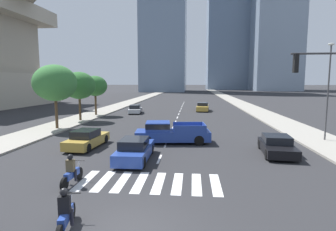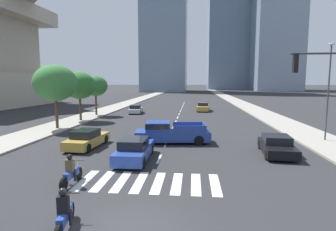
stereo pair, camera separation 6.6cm
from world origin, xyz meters
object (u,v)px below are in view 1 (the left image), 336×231
sedan_blue_1 (135,150)px  street_tree_second (79,86)px  street_lamp_east (329,85)px  sedan_gold_3 (87,139)px  street_tree_third (95,86)px  sedan_gold_0 (203,107)px  sedan_black_2 (277,146)px  sedan_silver_4 (135,109)px  pickup_truck (169,133)px  motorcycle_third (72,173)px  motorcycle_trailing (66,214)px  street_tree_nearest (55,83)px

sedan_blue_1 → street_tree_second: street_tree_second is taller
street_lamp_east → sedan_gold_3: bearing=-168.9°
street_tree_third → sedan_gold_0: bearing=26.9°
sedan_black_2 → street_tree_second: size_ratio=0.76×
street_lamp_east → street_tree_second: bearing=159.1°
sedan_gold_3 → street_lamp_east: 19.08m
sedan_blue_1 → street_tree_third: street_tree_third is taller
sedan_gold_3 → sedan_silver_4: 21.89m
street_tree_second → street_lamp_east: bearing=-20.9°
sedan_black_2 → street_tree_second: 23.80m
sedan_gold_3 → street_tree_third: street_tree_third is taller
pickup_truck → motorcycle_third: bearing=62.2°
pickup_truck → sedan_gold_0: (3.49, 23.97, -0.18)m
street_tree_third → sedan_gold_3: bearing=-72.2°
motorcycle_trailing → sedan_gold_3: size_ratio=0.47×
sedan_gold_0 → street_tree_third: size_ratio=0.88×
sedan_gold_3 → sedan_silver_4: bearing=7.3°
street_lamp_east → street_tree_third: size_ratio=1.39×
street_tree_second → street_tree_nearest: bearing=-90.0°
sedan_gold_0 → street_tree_second: 20.48m
motorcycle_third → street_tree_second: street_tree_second is taller
motorcycle_third → street_lamp_east: (16.21, 10.81, 3.97)m
sedan_blue_1 → street_tree_second: 19.08m
sedan_black_2 → motorcycle_trailing: bearing=-37.8°
sedan_silver_4 → street_lamp_east: size_ratio=0.58×
sedan_gold_0 → sedan_silver_4: 11.16m
sedan_blue_1 → street_tree_nearest: (-10.07, 9.98, 4.04)m
sedan_silver_4 → sedan_gold_0: bearing=-74.1°
street_tree_second → street_tree_third: street_tree_second is taller
motorcycle_third → street_tree_nearest: bearing=31.7°
sedan_gold_3 → sedan_silver_4: (-1.00, 21.87, -0.02)m
motorcycle_third → sedan_black_2: bearing=-57.4°
motorcycle_trailing → sedan_silver_4: bearing=-3.5°
motorcycle_trailing → street_tree_third: (-9.56, 29.42, 3.60)m
street_tree_nearest → street_tree_third: 11.26m
sedan_blue_1 → street_tree_third: bearing=25.4°
motorcycle_third → motorcycle_trailing: bearing=-155.7°
sedan_gold_3 → sedan_silver_4: size_ratio=1.02×
motorcycle_trailing → sedan_blue_1: bearing=-15.1°
sedan_gold_0 → street_tree_nearest: bearing=-35.0°
street_tree_nearest → street_tree_third: bearing=90.0°
sedan_blue_1 → sedan_silver_4: size_ratio=1.04×
sedan_blue_1 → pickup_truck: bearing=-18.6°
sedan_silver_4 → street_lamp_east: (19.33, -18.29, 3.97)m
pickup_truck → sedan_gold_3: pickup_truck is taller
pickup_truck → street_tree_second: bearing=-48.3°
street_lamp_east → street_tree_nearest: (-24.21, 3.46, 0.11)m
sedan_gold_0 → sedan_black_2: (3.95, -26.74, -0.06)m
motorcycle_trailing → street_lamp_east: street_lamp_east is taller
motorcycle_third → street_tree_second: 21.93m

